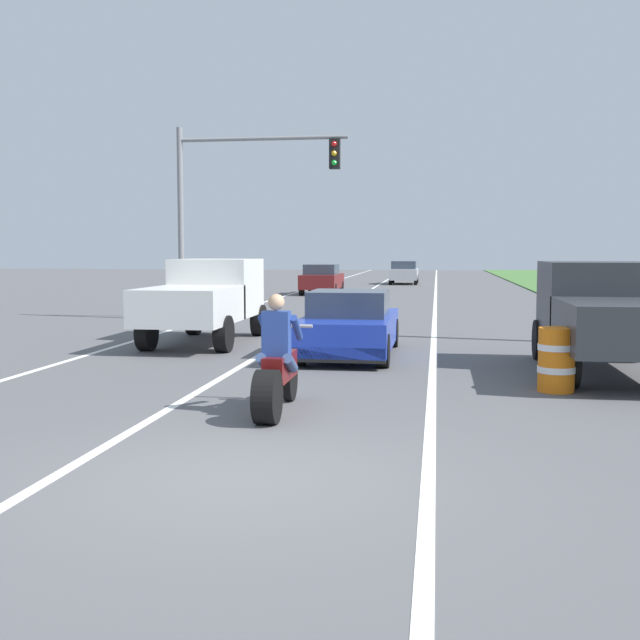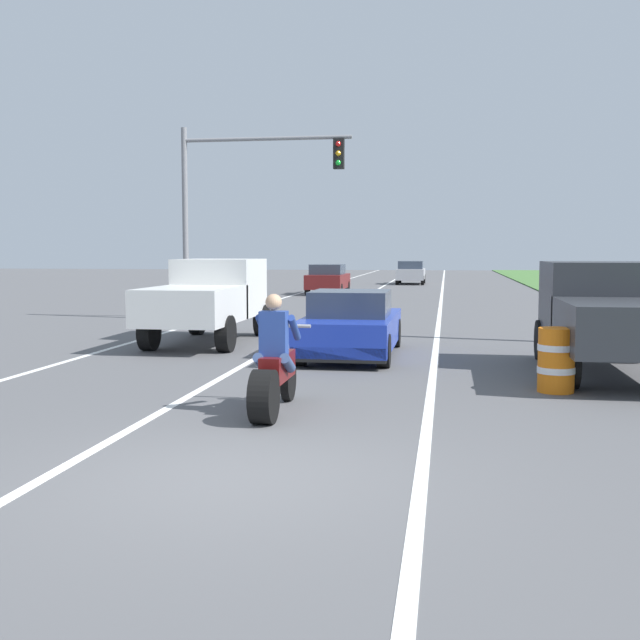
% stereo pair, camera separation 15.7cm
% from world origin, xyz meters
% --- Properties ---
extents(ground_plane, '(160.00, 160.00, 0.00)m').
position_xyz_m(ground_plane, '(0.00, 0.00, 0.00)').
color(ground_plane, '#565659').
extents(lane_stripe_left_solid, '(0.14, 120.00, 0.01)m').
position_xyz_m(lane_stripe_left_solid, '(-5.40, 20.00, 0.00)').
color(lane_stripe_left_solid, white).
rests_on(lane_stripe_left_solid, ground).
extents(lane_stripe_right_solid, '(0.14, 120.00, 0.01)m').
position_xyz_m(lane_stripe_right_solid, '(1.80, 20.00, 0.00)').
color(lane_stripe_right_solid, white).
rests_on(lane_stripe_right_solid, ground).
extents(lane_stripe_centre_dashed, '(0.14, 120.00, 0.01)m').
position_xyz_m(lane_stripe_centre_dashed, '(-1.80, 20.00, 0.00)').
color(lane_stripe_centre_dashed, white).
rests_on(lane_stripe_centre_dashed, ground).
extents(motorcycle_with_rider, '(0.70, 2.21, 1.62)m').
position_xyz_m(motorcycle_with_rider, '(-0.25, 2.94, 0.59)').
color(motorcycle_with_rider, black).
rests_on(motorcycle_with_rider, ground).
extents(sports_car_blue, '(1.84, 4.30, 1.37)m').
position_xyz_m(sports_car_blue, '(0.07, 8.87, 0.63)').
color(sports_car_blue, '#1E38B2').
rests_on(sports_car_blue, ground).
extents(pickup_truck_left_lane_white, '(2.02, 4.80, 1.98)m').
position_xyz_m(pickup_truck_left_lane_white, '(-3.55, 10.65, 1.11)').
color(pickup_truck_left_lane_white, silver).
rests_on(pickup_truck_left_lane_white, ground).
extents(pickup_truck_right_shoulder_dark_grey, '(2.02, 4.80, 1.98)m').
position_xyz_m(pickup_truck_right_shoulder_dark_grey, '(4.82, 7.20, 1.11)').
color(pickup_truck_right_shoulder_dark_grey, '#2D3035').
rests_on(pickup_truck_right_shoulder_dark_grey, ground).
extents(traffic_light_mast_near, '(5.36, 0.34, 6.00)m').
position_xyz_m(traffic_light_mast_near, '(-4.42, 16.53, 4.05)').
color(traffic_light_mast_near, gray).
rests_on(traffic_light_mast_near, ground).
extents(construction_barrel_nearest, '(0.58, 0.58, 1.00)m').
position_xyz_m(construction_barrel_nearest, '(3.71, 5.25, 0.50)').
color(construction_barrel_nearest, orange).
rests_on(construction_barrel_nearest, ground).
extents(distant_car_far_ahead, '(1.80, 4.00, 1.50)m').
position_xyz_m(distant_car_far_ahead, '(-3.86, 31.56, 0.77)').
color(distant_car_far_ahead, maroon).
rests_on(distant_car_far_ahead, ground).
extents(distant_car_further_ahead, '(1.80, 4.00, 1.50)m').
position_xyz_m(distant_car_further_ahead, '(-0.28, 44.02, 0.77)').
color(distant_car_further_ahead, '#B2B2B7').
rests_on(distant_car_further_ahead, ground).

